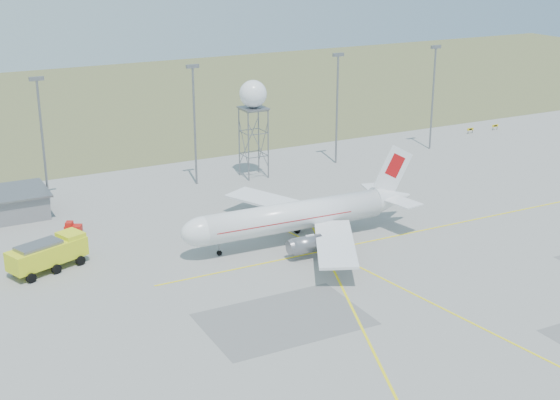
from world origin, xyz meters
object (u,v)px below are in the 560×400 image
airliner_main (297,216)px  radar_tower (253,123)px  fire_truck (50,255)px  baggage_tug (73,229)px

airliner_main → radar_tower: 32.09m
airliner_main → fire_truck: airliner_main is taller
fire_truck → airliner_main: bearing=-32.1°
airliner_main → radar_tower: (8.04, 30.50, 5.92)m
radar_tower → fire_truck: radar_tower is taller
fire_truck → baggage_tug: fire_truck is taller
airliner_main → radar_tower: radar_tower is taller
radar_tower → airliner_main: bearing=-104.8°
radar_tower → fire_truck: size_ratio=1.61×
airliner_main → baggage_tug: airliner_main is taller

